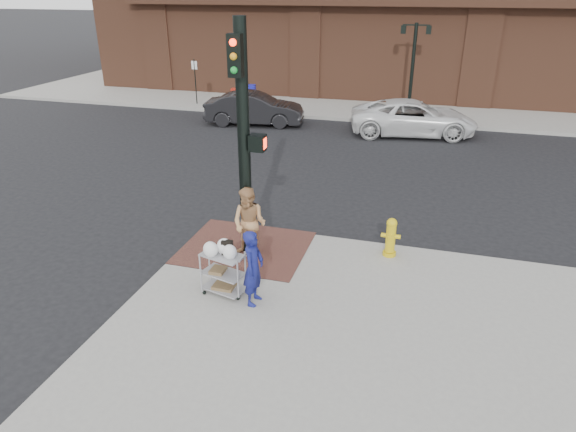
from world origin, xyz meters
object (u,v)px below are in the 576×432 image
(traffic_signal_pole, at_px, (244,136))
(fire_hydrant, at_px, (391,237))
(sedan_dark, at_px, (254,109))
(minivan_white, at_px, (413,118))
(pedestrian_tan, at_px, (249,223))
(lamp_post, at_px, (413,58))
(woman_blue, at_px, (253,268))
(utility_cart, at_px, (223,270))

(traffic_signal_pole, bearing_deg, fire_hydrant, 12.57)
(sedan_dark, distance_m, minivan_white, 6.86)
(sedan_dark, relative_size, minivan_white, 0.84)
(traffic_signal_pole, relative_size, minivan_white, 0.98)
(pedestrian_tan, height_order, fire_hydrant, pedestrian_tan)
(lamp_post, bearing_deg, woman_blue, -95.50)
(lamp_post, xyz_separation_m, traffic_signal_pole, (-2.48, -15.23, 0.21))
(fire_hydrant, bearing_deg, traffic_signal_pole, -167.43)
(minivan_white, bearing_deg, traffic_signal_pole, 156.73)
(lamp_post, relative_size, utility_cart, 3.53)
(woman_blue, relative_size, fire_hydrant, 1.66)
(woman_blue, distance_m, minivan_white, 13.82)
(traffic_signal_pole, height_order, minivan_white, traffic_signal_pole)
(sedan_dark, height_order, minivan_white, same)
(pedestrian_tan, height_order, minivan_white, pedestrian_tan)
(pedestrian_tan, height_order, sedan_dark, pedestrian_tan)
(lamp_post, relative_size, sedan_dark, 0.93)
(minivan_white, distance_m, fire_hydrant, 11.07)
(lamp_post, bearing_deg, minivan_white, -83.18)
(utility_cart, height_order, fire_hydrant, utility_cart)
(lamp_post, relative_size, traffic_signal_pole, 0.80)
(lamp_post, distance_m, minivan_white, 3.98)
(traffic_signal_pole, xyz_separation_m, woman_blue, (0.83, -1.91, -1.93))
(woman_blue, relative_size, utility_cart, 1.32)
(pedestrian_tan, distance_m, minivan_white, 12.31)
(woman_blue, bearing_deg, lamp_post, -4.13)
(sedan_dark, height_order, utility_cart, sedan_dark)
(sedan_dark, xyz_separation_m, fire_hydrant, (7.06, -10.87, -0.10))
(utility_cart, bearing_deg, minivan_white, 78.52)
(utility_cart, bearing_deg, sedan_dark, 107.15)
(woman_blue, height_order, sedan_dark, woman_blue)
(minivan_white, bearing_deg, sedan_dark, 82.22)
(lamp_post, relative_size, woman_blue, 2.67)
(pedestrian_tan, distance_m, utility_cart, 1.55)
(fire_hydrant, bearing_deg, minivan_white, 91.08)
(woman_blue, height_order, pedestrian_tan, pedestrian_tan)
(utility_cart, bearing_deg, lamp_post, 82.19)
(pedestrian_tan, bearing_deg, minivan_white, 83.27)
(woman_blue, bearing_deg, minivan_white, -7.22)
(minivan_white, height_order, utility_cart, minivan_white)
(utility_cart, bearing_deg, pedestrian_tan, 90.42)
(pedestrian_tan, bearing_deg, lamp_post, 87.60)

